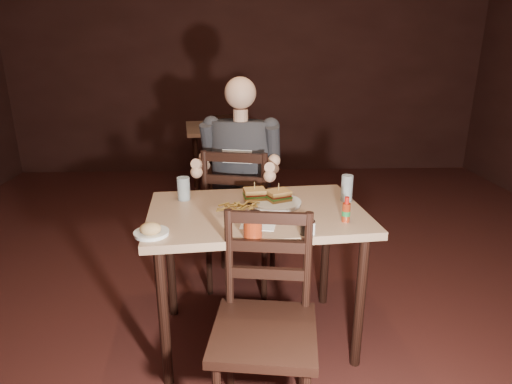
{
  "coord_description": "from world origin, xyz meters",
  "views": [
    {
      "loc": [
        -0.13,
        -2.12,
        1.55
      ],
      "look_at": [
        -0.04,
        -0.02,
        0.85
      ],
      "focal_mm": 30.0,
      "sensor_mm": 36.0,
      "label": 1
    }
  ],
  "objects_px": {
    "bg_chair_far": "(226,147)",
    "bg_chair_near": "(223,172)",
    "chair_far": "(242,217)",
    "diner": "(240,151)",
    "chair_near": "(264,332)",
    "side_plate": "(152,234)",
    "glass_left": "(184,189)",
    "glass_right": "(347,188)",
    "bg_table": "(224,134)",
    "dinner_plate": "(276,203)",
    "syrup_dispenser": "(253,225)",
    "hot_sauce": "(346,209)",
    "main_table": "(256,226)"
  },
  "relations": [
    {
      "from": "side_plate",
      "to": "main_table",
      "type": "bearing_deg",
      "value": 31.44
    },
    {
      "from": "glass_right",
      "to": "syrup_dispenser",
      "type": "distance_m",
      "value": 0.69
    },
    {
      "from": "dinner_plate",
      "to": "main_table",
      "type": "bearing_deg",
      "value": -145.31
    },
    {
      "from": "main_table",
      "to": "hot_sauce",
      "type": "bearing_deg",
      "value": -22.75
    },
    {
      "from": "bg_chair_far",
      "to": "bg_chair_near",
      "type": "height_order",
      "value": "bg_chair_far"
    },
    {
      "from": "bg_table",
      "to": "chair_far",
      "type": "bearing_deg",
      "value": -85.11
    },
    {
      "from": "chair_far",
      "to": "hot_sauce",
      "type": "distance_m",
      "value": 0.98
    },
    {
      "from": "dinner_plate",
      "to": "side_plate",
      "type": "bearing_deg",
      "value": -147.94
    },
    {
      "from": "chair_far",
      "to": "chair_near",
      "type": "height_order",
      "value": "chair_far"
    },
    {
      "from": "dinner_plate",
      "to": "side_plate",
      "type": "xyz_separation_m",
      "value": [
        -0.59,
        -0.37,
        -0.0
      ]
    },
    {
      "from": "diner",
      "to": "glass_left",
      "type": "distance_m",
      "value": 0.51
    },
    {
      "from": "bg_chair_near",
      "to": "side_plate",
      "type": "distance_m",
      "value": 2.35
    },
    {
      "from": "chair_near",
      "to": "side_plate",
      "type": "height_order",
      "value": "chair_near"
    },
    {
      "from": "chair_near",
      "to": "glass_right",
      "type": "relative_size",
      "value": 6.42
    },
    {
      "from": "bg_table",
      "to": "chair_near",
      "type": "bearing_deg",
      "value": -85.59
    },
    {
      "from": "diner",
      "to": "hot_sauce",
      "type": "height_order",
      "value": "diner"
    },
    {
      "from": "dinner_plate",
      "to": "side_plate",
      "type": "height_order",
      "value": "dinner_plate"
    },
    {
      "from": "chair_near",
      "to": "dinner_plate",
      "type": "relative_size",
      "value": 3.56
    },
    {
      "from": "bg_chair_far",
      "to": "diner",
      "type": "distance_m",
      "value": 2.62
    },
    {
      "from": "chair_near",
      "to": "syrup_dispenser",
      "type": "xyz_separation_m",
      "value": [
        -0.04,
        0.25,
        0.37
      ]
    },
    {
      "from": "dinner_plate",
      "to": "syrup_dispenser",
      "type": "relative_size",
      "value": 2.31
    },
    {
      "from": "chair_far",
      "to": "syrup_dispenser",
      "type": "distance_m",
      "value": 0.99
    },
    {
      "from": "glass_left",
      "to": "syrup_dispenser",
      "type": "relative_size",
      "value": 1.14
    },
    {
      "from": "glass_left",
      "to": "side_plate",
      "type": "distance_m",
      "value": 0.48
    },
    {
      "from": "chair_far",
      "to": "hot_sauce",
      "type": "relative_size",
      "value": 7.89
    },
    {
      "from": "chair_far",
      "to": "chair_near",
      "type": "relative_size",
      "value": 1.08
    },
    {
      "from": "bg_table",
      "to": "bg_chair_near",
      "type": "height_order",
      "value": "bg_chair_near"
    },
    {
      "from": "chair_near",
      "to": "side_plate",
      "type": "relative_size",
      "value": 6.05
    },
    {
      "from": "main_table",
      "to": "chair_far",
      "type": "relative_size",
      "value": 1.18
    },
    {
      "from": "bg_table",
      "to": "side_plate",
      "type": "height_order",
      "value": "side_plate"
    },
    {
      "from": "chair_far",
      "to": "bg_chair_far",
      "type": "bearing_deg",
      "value": -73.1
    },
    {
      "from": "bg_table",
      "to": "glass_left",
      "type": "xyz_separation_m",
      "value": [
        -0.15,
        -2.39,
        0.15
      ]
    },
    {
      "from": "main_table",
      "to": "hot_sauce",
      "type": "relative_size",
      "value": 9.32
    },
    {
      "from": "bg_table",
      "to": "bg_chair_near",
      "type": "distance_m",
      "value": 0.61
    },
    {
      "from": "bg_table",
      "to": "side_plate",
      "type": "relative_size",
      "value": 5.92
    },
    {
      "from": "bg_table",
      "to": "bg_chair_far",
      "type": "bearing_deg",
      "value": 90.0
    },
    {
      "from": "chair_far",
      "to": "diner",
      "type": "bearing_deg",
      "value": 90.0
    },
    {
      "from": "glass_right",
      "to": "side_plate",
      "type": "xyz_separation_m",
      "value": [
        -0.97,
        -0.42,
        -0.07
      ]
    },
    {
      "from": "bg_table",
      "to": "bg_chair_near",
      "type": "bearing_deg",
      "value": -90.0
    },
    {
      "from": "bg_chair_near",
      "to": "diner",
      "type": "xyz_separation_m",
      "value": [
        0.16,
        -1.46,
        0.54
      ]
    },
    {
      "from": "dinner_plate",
      "to": "syrup_dispenser",
      "type": "xyz_separation_m",
      "value": [
        -0.14,
        -0.4,
        0.05
      ]
    },
    {
      "from": "chair_far",
      "to": "hot_sauce",
      "type": "bearing_deg",
      "value": 135.12
    },
    {
      "from": "chair_near",
      "to": "side_plate",
      "type": "xyz_separation_m",
      "value": [
        -0.48,
        0.29,
        0.32
      ]
    },
    {
      "from": "chair_near",
      "to": "dinner_plate",
      "type": "bearing_deg",
      "value": 88.95
    },
    {
      "from": "diner",
      "to": "dinner_plate",
      "type": "relative_size",
      "value": 3.48
    },
    {
      "from": "bg_chair_far",
      "to": "syrup_dispenser",
      "type": "bearing_deg",
      "value": 77.29
    },
    {
      "from": "side_plate",
      "to": "chair_near",
      "type": "bearing_deg",
      "value": -30.65
    },
    {
      "from": "chair_far",
      "to": "chair_near",
      "type": "xyz_separation_m",
      "value": [
        0.07,
        -1.18,
        -0.03
      ]
    },
    {
      "from": "glass_left",
      "to": "syrup_dispenser",
      "type": "height_order",
      "value": "glass_left"
    },
    {
      "from": "main_table",
      "to": "glass_right",
      "type": "xyz_separation_m",
      "value": [
        0.49,
        0.12,
        0.16
      ]
    }
  ]
}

